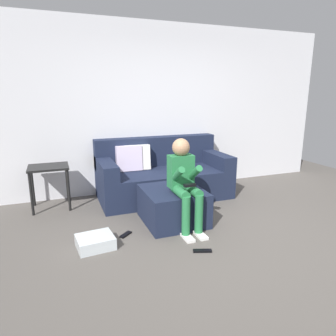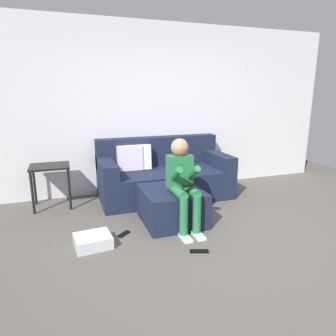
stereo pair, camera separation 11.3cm
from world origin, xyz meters
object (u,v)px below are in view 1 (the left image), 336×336
Objects in this scene: storage_bin at (95,242)px; side_table at (49,173)px; ottoman at (173,206)px; remote_near_ottoman at (202,251)px; person_seated at (184,179)px; couch_sectional at (162,175)px; remote_by_storage_bin at (126,235)px.

storage_bin is 1.53m from side_table.
remote_near_ottoman is (0.00, -0.84, -0.21)m from ottoman.
side_table is (-1.53, 1.26, -0.11)m from person_seated.
couch_sectional is 1.89m from remote_near_ottoman.
person_seated is 0.95m from remote_by_storage_bin.
couch_sectional is 1.85× the size of person_seated.
ottoman is 4.71× the size of remote_by_storage_bin.
ottoman is at bearing 109.21° from remote_near_ottoman.
side_table is 3.21× the size of remote_near_ottoman.
side_table is at bearing 107.17° from storage_bin.
ottoman is 0.72× the size of person_seated.
ottoman is 0.72m from remote_by_storage_bin.
couch_sectional is at bearing -1.61° from side_table.
couch_sectional reaches higher than remote_by_storage_bin.
storage_bin is 1.15m from remote_near_ottoman.
person_seated is 0.88m from remote_near_ottoman.
remote_near_ottoman is (1.47, -1.89, -0.51)m from side_table.
storage_bin is 1.96× the size of remote_near_ottoman.
remote_near_ottoman is at bearing -84.77° from remote_by_storage_bin.
person_seated is 5.62× the size of remote_near_ottoman.
remote_by_storage_bin is at bearing -57.12° from side_table.
ottoman reaches higher than remote_near_ottoman.
couch_sectional is at bearing 78.53° from ottoman.
side_table is at bearing 178.39° from couch_sectional.
person_seated reaches higher than remote_near_ottoman.
storage_bin is 0.61× the size of side_table.
ottoman is at bearing -25.12° from remote_by_storage_bin.
remote_near_ottoman is at bearing -25.41° from storage_bin.
person_seated reaches higher than storage_bin.
ottoman reaches higher than storage_bin.
remote_by_storage_bin is (-0.73, 0.03, -0.61)m from person_seated.
person_seated is 2.87× the size of storage_bin.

